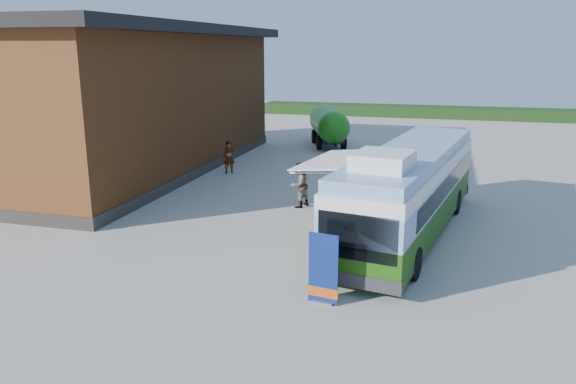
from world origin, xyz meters
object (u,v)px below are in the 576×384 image
(person_b, at_px, (299,185))
(slurry_tanker, at_px, (329,124))
(picnic_table, at_px, (365,206))
(bus, at_px, (410,188))
(banner, at_px, (323,275))
(person_a, at_px, (229,157))

(person_b, bearing_deg, slurry_tanker, -147.59)
(picnic_table, distance_m, person_b, 3.20)
(picnic_table, bearing_deg, bus, -38.23)
(bus, distance_m, picnic_table, 2.26)
(picnic_table, bearing_deg, banner, -94.52)
(person_b, bearing_deg, bus, 87.12)
(picnic_table, height_order, person_a, person_a)
(person_a, bearing_deg, banner, -91.17)
(banner, height_order, person_b, banner)
(bus, distance_m, slurry_tanker, 18.36)
(person_a, bearing_deg, slurry_tanker, 39.79)
(banner, distance_m, picnic_table, 7.21)
(picnic_table, bearing_deg, person_a, 136.72)
(person_a, xyz_separation_m, slurry_tanker, (3.30, 9.55, 0.63))
(slurry_tanker, bearing_deg, person_a, -128.68)
(slurry_tanker, bearing_deg, banner, -98.37)
(bus, height_order, picnic_table, bus)
(bus, relative_size, person_b, 6.31)
(picnic_table, xyz_separation_m, person_b, (-2.89, 1.32, 0.31))
(picnic_table, distance_m, slurry_tanker, 16.79)
(banner, relative_size, person_a, 1.13)
(person_a, bearing_deg, bus, -69.62)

